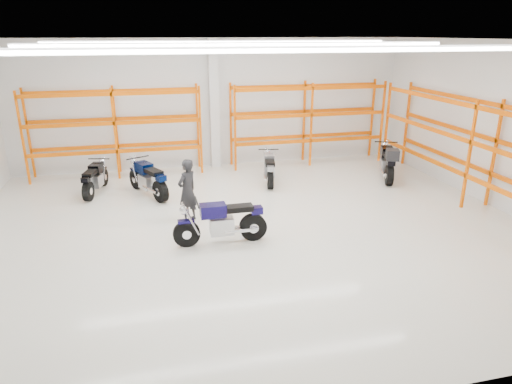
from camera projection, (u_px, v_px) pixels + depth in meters
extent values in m
plane|color=silver|center=(251.00, 228.00, 11.51)|extent=(14.00, 14.00, 0.00)
cube|color=silver|center=(213.00, 104.00, 16.27)|extent=(14.00, 0.02, 4.50)
cube|color=silver|center=(367.00, 253.00, 5.26)|extent=(14.00, 0.02, 4.50)
cube|color=silver|center=(503.00, 127.00, 12.32)|extent=(0.02, 12.00, 4.50)
cube|color=white|center=(250.00, 40.00, 10.02)|extent=(14.00, 12.00, 0.02)
cube|color=white|center=(292.00, 50.00, 7.31)|extent=(10.00, 0.22, 0.10)
cube|color=white|center=(246.00, 44.00, 10.52)|extent=(10.00, 0.22, 0.10)
cube|color=white|center=(224.00, 42.00, 13.27)|extent=(10.00, 0.22, 0.10)
cylinder|color=black|center=(187.00, 234.00, 10.41)|extent=(0.62, 0.12, 0.62)
cylinder|color=black|center=(253.00, 227.00, 10.75)|extent=(0.64, 0.19, 0.64)
cylinder|color=silver|center=(187.00, 234.00, 10.41)|extent=(0.21, 0.15, 0.21)
cylinder|color=silver|center=(253.00, 227.00, 10.75)|extent=(0.23, 0.21, 0.23)
cube|color=#100B3E|center=(186.00, 221.00, 10.31)|extent=(0.37, 0.16, 0.06)
cube|color=#B7B7BC|center=(222.00, 226.00, 10.55)|extent=(0.54, 0.37, 0.40)
cube|color=#A5A5AA|center=(238.00, 228.00, 10.67)|extent=(0.73, 0.12, 0.08)
cube|color=#100B3E|center=(213.00, 210.00, 10.38)|extent=(0.58, 0.35, 0.29)
cube|color=black|center=(238.00, 208.00, 10.51)|extent=(0.69, 0.31, 0.12)
cube|color=#100B3E|center=(256.00, 210.00, 10.63)|extent=(0.27, 0.23, 0.17)
cylinder|color=black|center=(197.00, 202.00, 10.22)|extent=(0.04, 0.73, 0.04)
sphere|color=silver|center=(183.00, 210.00, 10.21)|extent=(0.20, 0.20, 0.20)
cylinder|color=silver|center=(242.00, 231.00, 10.53)|extent=(0.78, 0.09, 0.09)
cylinder|color=black|center=(104.00, 177.00, 14.60)|extent=(0.24, 0.57, 0.56)
cylinder|color=black|center=(88.00, 191.00, 13.27)|extent=(0.30, 0.60, 0.58)
cylinder|color=silver|center=(104.00, 177.00, 14.60)|extent=(0.17, 0.21, 0.19)
cylinder|color=silver|center=(88.00, 191.00, 13.27)|extent=(0.23, 0.25, 0.21)
cube|color=black|center=(103.00, 169.00, 14.51)|extent=(0.22, 0.36, 0.06)
cube|color=#B7B7BC|center=(96.00, 181.00, 13.87)|extent=(0.44, 0.55, 0.36)
cube|color=#A5A5AA|center=(92.00, 187.00, 13.57)|extent=(0.27, 0.66, 0.07)
cube|color=black|center=(96.00, 168.00, 13.92)|extent=(0.44, 0.59, 0.26)
cube|color=black|center=(90.00, 173.00, 13.42)|extent=(0.42, 0.67, 0.11)
cube|color=black|center=(86.00, 180.00, 13.07)|extent=(0.26, 0.29, 0.15)
cylinder|color=black|center=(99.00, 159.00, 14.15)|extent=(0.64, 0.19, 0.03)
sphere|color=silver|center=(102.00, 161.00, 14.46)|extent=(0.18, 0.18, 0.18)
cylinder|color=silver|center=(86.00, 188.00, 13.53)|extent=(0.25, 0.70, 0.08)
cylinder|color=black|center=(136.00, 179.00, 14.29)|extent=(0.40, 0.62, 0.63)
cylinder|color=black|center=(161.00, 191.00, 13.15)|extent=(0.46, 0.67, 0.65)
cylinder|color=silver|center=(136.00, 179.00, 14.29)|extent=(0.23, 0.25, 0.21)
cylinder|color=silver|center=(161.00, 191.00, 13.15)|extent=(0.29, 0.30, 0.23)
cube|color=#031344|center=(135.00, 170.00, 14.19)|extent=(0.31, 0.41, 0.06)
cube|color=#B7B7BC|center=(148.00, 181.00, 13.66)|extent=(0.58, 0.66, 0.40)
cube|color=#A5A5AA|center=(155.00, 188.00, 13.41)|extent=(0.44, 0.71, 0.08)
cube|color=#031344|center=(144.00, 167.00, 13.66)|extent=(0.58, 0.68, 0.29)
cube|color=black|center=(153.00, 172.00, 13.24)|extent=(0.59, 0.76, 0.13)
cube|color=#031344|center=(161.00, 178.00, 12.95)|extent=(0.33, 0.35, 0.17)
cylinder|color=black|center=(138.00, 158.00, 13.84)|extent=(0.67, 0.36, 0.04)
sphere|color=silver|center=(133.00, 161.00, 14.13)|extent=(0.20, 0.20, 0.20)
cylinder|color=silver|center=(150.00, 190.00, 13.27)|extent=(0.44, 0.74, 0.09)
cylinder|color=black|center=(268.00, 167.00, 15.64)|extent=(0.23, 0.59, 0.58)
cylinder|color=black|center=(270.00, 180.00, 14.27)|extent=(0.29, 0.62, 0.60)
cylinder|color=silver|center=(268.00, 167.00, 15.64)|extent=(0.17, 0.22, 0.19)
cylinder|color=silver|center=(270.00, 180.00, 14.27)|extent=(0.23, 0.25, 0.21)
cube|color=#949398|center=(268.00, 159.00, 15.55)|extent=(0.21, 0.37, 0.06)
cube|color=#B7B7BC|center=(269.00, 170.00, 14.89)|extent=(0.44, 0.56, 0.37)
cube|color=#A5A5AA|center=(270.00, 176.00, 14.58)|extent=(0.25, 0.68, 0.08)
cube|color=#949398|center=(269.00, 158.00, 14.94)|extent=(0.43, 0.60, 0.27)
cube|color=black|center=(270.00, 163.00, 14.43)|extent=(0.41, 0.68, 0.12)
cube|color=#949398|center=(271.00, 168.00, 14.07)|extent=(0.26, 0.29, 0.15)
cylinder|color=black|center=(269.00, 149.00, 15.18)|extent=(0.67, 0.17, 0.03)
sphere|color=silver|center=(268.00, 152.00, 15.50)|extent=(0.18, 0.18, 0.18)
cylinder|color=silver|center=(265.00, 177.00, 14.54)|extent=(0.23, 0.72, 0.09)
cylinder|color=black|center=(383.00, 162.00, 16.15)|extent=(0.36, 0.66, 0.66)
cylinder|color=black|center=(389.00, 175.00, 14.61)|extent=(0.43, 0.70, 0.68)
cylinder|color=silver|center=(383.00, 162.00, 16.15)|extent=(0.22, 0.26, 0.22)
cylinder|color=silver|center=(389.00, 175.00, 14.61)|extent=(0.29, 0.30, 0.24)
cube|color=black|center=(384.00, 153.00, 16.04)|extent=(0.30, 0.43, 0.07)
cube|color=#B7B7BC|center=(386.00, 165.00, 15.31)|extent=(0.57, 0.67, 0.42)
cube|color=#A5A5AA|center=(388.00, 172.00, 14.96)|extent=(0.40, 0.76, 0.09)
cube|color=black|center=(387.00, 151.00, 15.35)|extent=(0.57, 0.71, 0.31)
cube|color=black|center=(389.00, 156.00, 14.78)|extent=(0.57, 0.79, 0.13)
cube|color=black|center=(391.00, 162.00, 14.38)|extent=(0.33, 0.35, 0.17)
cylinder|color=black|center=(386.00, 142.00, 15.62)|extent=(0.73, 0.32, 0.04)
sphere|color=silver|center=(384.00, 145.00, 15.99)|extent=(0.21, 0.21, 0.21)
cylinder|color=silver|center=(383.00, 172.00, 14.94)|extent=(0.39, 0.80, 0.10)
cube|color=black|center=(393.00, 155.00, 14.17)|extent=(0.50, 0.52, 0.33)
imported|color=black|center=(187.00, 191.00, 11.67)|extent=(0.72, 0.70, 1.67)
cube|color=white|center=(214.00, 105.00, 16.11)|extent=(0.32, 0.32, 4.50)
cube|color=#FF6600|center=(28.00, 134.00, 15.04)|extent=(0.07, 0.07, 3.00)
cube|color=#FF6600|center=(23.00, 139.00, 14.31)|extent=(0.07, 0.07, 3.00)
cube|color=#FF6600|center=(116.00, 130.00, 15.66)|extent=(0.07, 0.07, 3.00)
cube|color=#FF6600|center=(115.00, 135.00, 14.93)|extent=(0.07, 0.07, 3.00)
cube|color=#FF6600|center=(198.00, 126.00, 16.28)|extent=(0.07, 0.07, 3.00)
cube|color=#FF6600|center=(201.00, 131.00, 15.54)|extent=(0.07, 0.07, 3.00)
cube|color=#FF6600|center=(118.00, 146.00, 15.85)|extent=(5.60, 0.07, 0.12)
cube|color=#FF6600|center=(117.00, 151.00, 15.11)|extent=(5.60, 0.07, 0.12)
cube|color=#FF6600|center=(115.00, 119.00, 15.54)|extent=(5.60, 0.07, 0.12)
cube|color=#FF6600|center=(114.00, 123.00, 14.80)|extent=(5.60, 0.07, 0.12)
cube|color=#FF6600|center=(112.00, 91.00, 15.23)|extent=(5.60, 0.07, 0.12)
cube|color=#FF6600|center=(111.00, 94.00, 14.49)|extent=(5.60, 0.07, 0.12)
cube|color=#FF6600|center=(231.00, 125.00, 16.54)|extent=(0.07, 0.07, 3.00)
cube|color=#FF6600|center=(235.00, 129.00, 15.81)|extent=(0.07, 0.07, 3.00)
cube|color=#FF6600|center=(304.00, 121.00, 17.16)|extent=(0.07, 0.07, 3.00)
cube|color=#FF6600|center=(311.00, 125.00, 16.43)|extent=(0.07, 0.07, 3.00)
cube|color=#FF6600|center=(372.00, 118.00, 17.78)|extent=(0.07, 0.07, 3.00)
cube|color=#FF6600|center=(382.00, 122.00, 17.05)|extent=(0.07, 0.07, 3.00)
cube|color=#FF6600|center=(303.00, 136.00, 17.35)|extent=(5.60, 0.07, 0.12)
cube|color=#FF6600|center=(311.00, 141.00, 16.61)|extent=(5.60, 0.07, 0.12)
cube|color=#FF6600|center=(304.00, 111.00, 17.04)|extent=(5.60, 0.07, 0.12)
cube|color=#FF6600|center=(312.00, 115.00, 16.30)|extent=(5.60, 0.07, 0.12)
cube|color=#FF6600|center=(305.00, 86.00, 16.73)|extent=(5.60, 0.07, 0.12)
cube|color=#FF6600|center=(313.00, 88.00, 16.00)|extent=(5.60, 0.07, 0.12)
cube|color=#FF6600|center=(494.00, 154.00, 12.54)|extent=(0.07, 0.07, 3.00)
cube|color=#FF6600|center=(469.00, 156.00, 12.36)|extent=(0.07, 0.07, 3.00)
cube|color=#FF6600|center=(407.00, 124.00, 16.67)|extent=(0.07, 0.07, 3.00)
cube|color=#FF6600|center=(387.00, 125.00, 16.49)|extent=(0.07, 0.07, 3.00)
cube|color=#FF6600|center=(491.00, 174.00, 12.72)|extent=(0.07, 9.00, 0.12)
cube|color=#FF6600|center=(466.00, 176.00, 12.55)|extent=(0.07, 9.00, 0.12)
cube|color=#FF6600|center=(497.00, 141.00, 12.41)|extent=(0.07, 9.00, 0.12)
cube|color=#FF6600|center=(471.00, 142.00, 12.24)|extent=(0.07, 9.00, 0.12)
cube|color=#FF6600|center=(503.00, 106.00, 12.10)|extent=(0.07, 9.00, 0.12)
cube|color=#FF6600|center=(477.00, 107.00, 11.93)|extent=(0.07, 9.00, 0.12)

